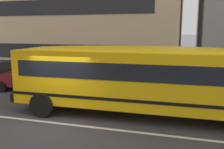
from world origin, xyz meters
TOP-DOWN VIEW (x-y plane):
  - ground_plane at (0.00, 0.00)m, footprint 400.00×400.00m
  - sidewalk_far at (0.00, 7.06)m, footprint 120.00×3.00m
  - lane_centreline at (0.00, 0.00)m, footprint 110.00×0.16m
  - school_bus at (3.56, 1.80)m, footprint 12.90×3.06m

SIDE VIEW (x-z plane):
  - ground_plane at x=0.00m, z-range 0.00..0.00m
  - lane_centreline at x=0.00m, z-range 0.00..0.01m
  - sidewalk_far at x=0.00m, z-range 0.00..0.01m
  - school_bus at x=3.56m, z-range 0.27..3.15m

